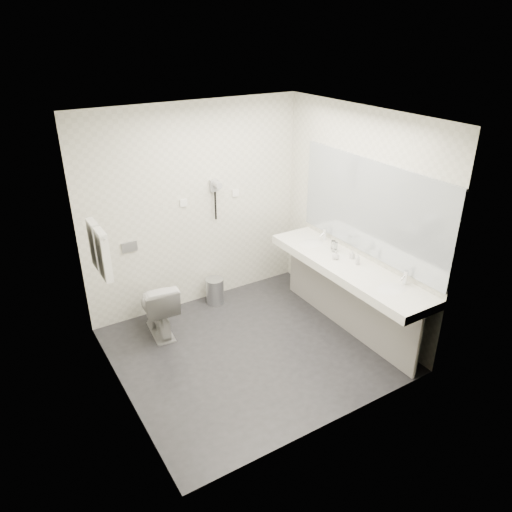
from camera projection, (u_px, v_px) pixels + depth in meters
floor at (252, 350)px, 5.35m from camera, size 2.80×2.80×0.00m
ceiling at (250, 118)px, 4.26m from camera, size 2.80×2.80×0.00m
wall_back at (195, 208)px, 5.80m from camera, size 2.80×0.00×2.80m
wall_front at (336, 306)px, 3.81m from camera, size 2.80×0.00×2.80m
wall_left at (111, 283)px, 4.15m from camera, size 0.00×2.60×2.60m
wall_right at (357, 220)px, 5.47m from camera, size 0.00×2.60×2.60m
vanity_counter at (347, 268)px, 5.38m from camera, size 0.55×2.20×0.10m
vanity_panel at (346, 300)px, 5.58m from camera, size 0.03×2.15×0.75m
vanity_post_near at (418, 346)px, 4.79m from camera, size 0.06×0.06×0.75m
vanity_post_far at (295, 265)px, 6.39m from camera, size 0.06×0.06×0.75m
mirror at (370, 209)px, 5.22m from camera, size 0.02×2.20×1.05m
basin_near at (391, 290)px, 4.87m from camera, size 0.40×0.31×0.05m
basin_far at (312, 244)px, 5.86m from camera, size 0.40×0.31×0.05m
faucet_near at (405, 277)px, 4.92m from camera, size 0.04×0.04×0.15m
faucet_far at (325, 234)px, 5.92m from camera, size 0.04×0.04×0.15m
soap_bottle_a at (352, 255)px, 5.46m from camera, size 0.05×0.05×0.10m
soap_bottle_b at (336, 255)px, 5.44m from camera, size 0.11×0.11×0.10m
soap_bottle_c at (358, 260)px, 5.32m from camera, size 0.05×0.05×0.12m
glass_left at (335, 247)px, 5.62m from camera, size 0.08×0.08×0.12m
glass_right at (333, 245)px, 5.70m from camera, size 0.07×0.07×0.10m
toilet at (158, 307)px, 5.51m from camera, size 0.45×0.71×0.68m
flush_plate at (129, 247)px, 5.52m from camera, size 0.18×0.02×0.12m
pedal_bin at (215, 291)px, 6.19m from camera, size 0.28×0.28×0.32m
bin_lid at (214, 280)px, 6.11m from camera, size 0.23×0.23×0.02m
towel_rail at (95, 228)px, 4.46m from camera, size 0.02×0.62×0.02m
towel_near at (103, 255)px, 4.46m from camera, size 0.07×0.24×0.48m
towel_far at (95, 244)px, 4.67m from camera, size 0.07×0.24×0.48m
dryer_cradle at (214, 186)px, 5.79m from camera, size 0.10×0.04×0.14m
dryer_barrel at (217, 185)px, 5.72m from camera, size 0.08×0.14×0.08m
dryer_cord at (216, 206)px, 5.89m from camera, size 0.02×0.02×0.35m
switch_plate_a at (184, 203)px, 5.68m from camera, size 0.09×0.02×0.09m
switch_plate_b at (236, 193)px, 6.01m from camera, size 0.09×0.02×0.09m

